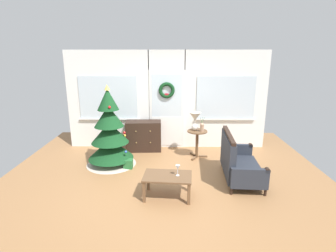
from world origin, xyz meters
TOP-DOWN VIEW (x-y plane):
  - ground_plane at (0.00, 0.00)m, footprint 6.76×6.76m
  - back_wall_with_door at (0.00, 2.08)m, footprint 5.20×0.19m
  - christmas_tree at (-1.26, 0.88)m, footprint 1.12×1.12m
  - dresser_cabinet at (-0.60, 1.79)m, footprint 0.92×0.48m
  - settee_sofa at (1.44, 0.15)m, footprint 0.79×1.42m
  - side_table at (0.74, 1.31)m, footprint 0.50×0.48m
  - table_lamp at (0.68, 1.35)m, footprint 0.28×0.28m
  - flower_vase at (0.84, 1.25)m, footprint 0.11×0.10m
  - coffee_table at (0.05, -0.55)m, footprint 0.88×0.59m
  - wine_glass at (0.23, -0.55)m, footprint 0.08×0.08m
  - gift_box at (-0.84, 0.65)m, footprint 0.20×0.18m

SIDE VIEW (x-z plane):
  - ground_plane at x=0.00m, z-range 0.00..0.00m
  - gift_box at x=-0.84m, z-range 0.00..0.20m
  - coffee_table at x=0.05m, z-range 0.14..0.55m
  - settee_sofa at x=1.44m, z-range -0.10..0.86m
  - dresser_cabinet at x=-0.60m, z-range 0.00..0.78m
  - side_table at x=0.74m, z-range 0.14..0.82m
  - wine_glass at x=0.23m, z-range 0.45..0.65m
  - christmas_tree at x=-1.26m, z-range -0.25..1.57m
  - flower_vase at x=0.84m, z-range 0.62..0.97m
  - table_lamp at x=0.68m, z-range 0.74..1.18m
  - back_wall_with_door at x=0.00m, z-range 0.01..2.56m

